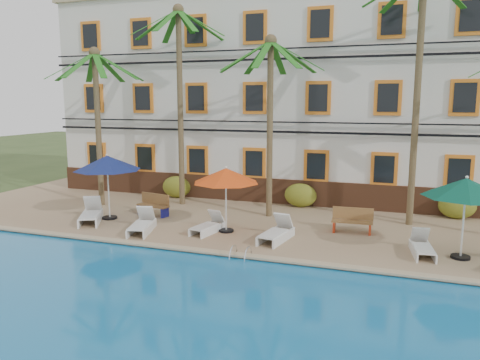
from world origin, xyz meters
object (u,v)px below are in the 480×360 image
at_px(lounger_a, 91,214).
at_px(lounger_d, 277,232).
at_px(umbrella_blue, 107,163).
at_px(bench_left, 154,204).
at_px(palm_d, 419,65).
at_px(palm_a, 97,104).
at_px(umbrella_red, 226,176).
at_px(umbrella_green, 466,188).
at_px(lounger_b, 142,224).
at_px(palm_b, 180,80).
at_px(pool_ladder, 241,257).
at_px(lounger_e, 422,247).
at_px(lounger_c, 208,226).
at_px(bench_right, 352,220).
at_px(palm_c, 270,101).

height_order(lounger_a, lounger_d, lounger_a).
height_order(umbrella_blue, bench_left, umbrella_blue).
bearing_deg(lounger_a, palm_d, 17.47).
distance_m(palm_a, umbrella_blue, 3.74).
height_order(umbrella_red, bench_left, umbrella_red).
relative_size(umbrella_green, lounger_b, 1.30).
bearing_deg(palm_b, umbrella_green, -19.74).
relative_size(palm_a, palm_d, 0.73).
bearing_deg(lounger_d, bench_left, 162.58).
height_order(umbrella_red, pool_ladder, umbrella_red).
distance_m(lounger_b, lounger_e, 9.89).
bearing_deg(palm_b, lounger_e, -21.77).
xyz_separation_m(palm_d, umbrella_red, (-6.53, -3.39, -4.08)).
bearing_deg(lounger_b, umbrella_blue, 150.92).
xyz_separation_m(lounger_c, bench_right, (5.09, 1.78, 0.21)).
bearing_deg(lounger_d, palm_d, 40.92).
xyz_separation_m(umbrella_blue, umbrella_green, (13.32, -0.61, -0.10)).
distance_m(bench_left, pool_ladder, 6.65).
xyz_separation_m(palm_a, lounger_e, (14.11, -2.79, -4.46)).
distance_m(lounger_b, bench_right, 7.89).
bearing_deg(umbrella_red, palm_a, 161.88).
xyz_separation_m(palm_c, lounger_b, (-3.83, -3.98, -4.57)).
relative_size(lounger_b, lounger_d, 1.02).
bearing_deg(lounger_c, pool_ladder, -47.56).
relative_size(lounger_a, lounger_c, 1.23).
relative_size(palm_d, lounger_b, 4.91).
xyz_separation_m(umbrella_blue, umbrella_red, (5.30, -0.21, -0.21)).
bearing_deg(lounger_a, umbrella_blue, 58.01).
relative_size(lounger_b, bench_right, 1.32).
xyz_separation_m(palm_c, lounger_e, (6.03, -3.32, -4.60)).
bearing_deg(umbrella_red, palm_c, 73.55).
relative_size(bench_left, pool_ladder, 2.10).
height_order(umbrella_red, lounger_a, umbrella_red).
relative_size(palm_a, umbrella_green, 2.76).
bearing_deg(palm_c, lounger_e, -28.82).
bearing_deg(umbrella_red, palm_b, 134.27).
relative_size(umbrella_blue, lounger_c, 1.56).
height_order(umbrella_green, lounger_b, umbrella_green).
height_order(palm_a, pool_ladder, palm_a).
relative_size(umbrella_red, lounger_e, 1.42).
bearing_deg(lounger_b, palm_b, 98.58).
bearing_deg(palm_d, bench_right, -136.71).
height_order(umbrella_green, lounger_c, umbrella_green).
distance_m(palm_c, lounger_d, 5.80).
distance_m(bench_right, pool_ladder, 5.06).
relative_size(palm_b, umbrella_red, 3.66).
relative_size(umbrella_red, lounger_d, 1.26).
distance_m(lounger_d, bench_right, 3.09).
distance_m(lounger_e, bench_right, 3.07).
bearing_deg(umbrella_blue, umbrella_green, -2.64).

